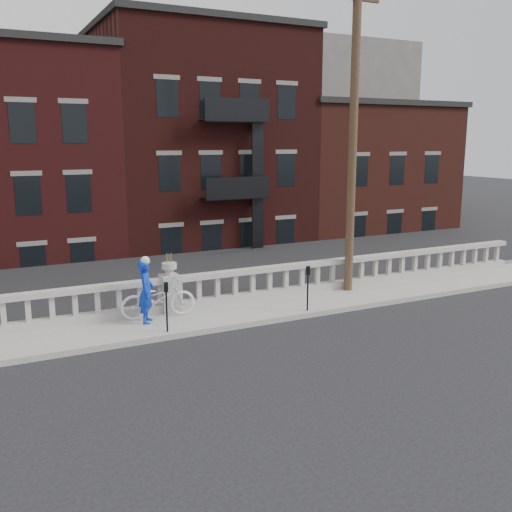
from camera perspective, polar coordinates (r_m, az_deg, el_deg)
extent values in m
plane|color=black|center=(13.89, -3.38, -10.36)|extent=(120.00, 120.00, 0.00)
cube|color=#9A978F|center=(16.51, -7.50, -6.56)|extent=(32.00, 2.20, 0.15)
cube|color=#9A978F|center=(17.31, -8.55, -5.03)|extent=(28.00, 0.34, 0.25)
cube|color=#9A978F|center=(17.10, -8.63, -2.38)|extent=(28.00, 0.34, 0.16)
cube|color=#9A978F|center=(17.20, -8.59, -3.68)|extent=(0.55, 0.55, 1.10)
cylinder|color=#9A978F|center=(17.04, -8.66, -1.57)|extent=(0.24, 0.24, 0.20)
cylinder|color=#9A978F|center=(17.00, -8.68, -0.98)|extent=(0.44, 0.44, 0.18)
cube|color=#605E59|center=(18.57, -8.64, -12.76)|extent=(36.00, 0.50, 5.15)
cube|color=black|center=(39.56, -18.25, -4.32)|extent=(80.00, 44.00, 0.50)
cube|color=#595651|center=(22.12, -17.01, -10.68)|extent=(16.00, 7.00, 4.00)
cube|color=#595651|center=(52.35, 4.71, 10.23)|extent=(14.00, 14.00, 18.00)
cube|color=#37110F|center=(33.77, -7.39, 7.34)|extent=(10.00, 14.00, 15.50)
cube|color=black|center=(34.12, -7.76, 20.69)|extent=(10.30, 14.30, 0.30)
cube|color=#4C1E17|center=(38.36, 6.98, 5.22)|extent=(10.00, 14.00, 12.00)
cube|color=black|center=(38.19, 7.22, 14.43)|extent=(10.30, 14.30, 0.30)
cylinder|color=#422D1E|center=(19.11, 9.66, 11.31)|extent=(0.28, 0.28, 10.00)
cylinder|color=black|center=(15.35, -8.91, -5.56)|extent=(0.05, 0.05, 1.10)
cube|color=black|center=(15.17, -8.99, -3.10)|extent=(0.10, 0.08, 0.26)
cube|color=black|center=(15.12, -8.95, -2.99)|extent=(0.06, 0.01, 0.08)
cylinder|color=black|center=(17.10, 5.18, -3.68)|extent=(0.05, 0.05, 1.10)
cube|color=black|center=(16.94, 5.23, -1.46)|extent=(0.10, 0.08, 0.26)
cube|color=black|center=(16.89, 5.31, -1.35)|extent=(0.06, 0.01, 0.08)
imported|color=white|center=(16.64, -9.76, -4.19)|extent=(2.20, 0.94, 1.12)
imported|color=#0C2FBD|center=(16.15, -10.92, -3.50)|extent=(0.65, 0.77, 1.78)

